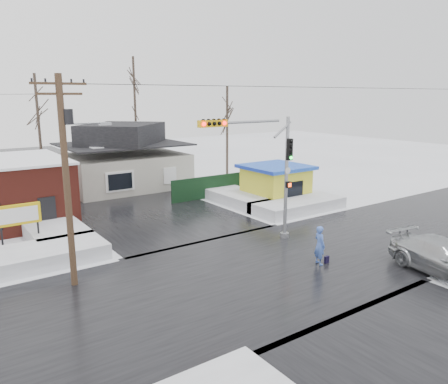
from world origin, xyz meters
TOP-DOWN VIEW (x-y plane):
  - ground at (0.00, 0.00)m, footprint 120.00×120.00m
  - road_ns at (0.00, 0.00)m, footprint 10.00×120.00m
  - road_ew at (0.00, 0.00)m, footprint 120.00×10.00m
  - snowbank_nw at (-9.00, 7.00)m, footprint 7.00×3.00m
  - snowbank_ne at (9.00, 7.00)m, footprint 7.00×3.00m
  - snowbank_nside_w at (-7.00, 12.00)m, footprint 3.00×8.00m
  - snowbank_nside_e at (7.00, 12.00)m, footprint 3.00×8.00m
  - traffic_signal at (2.43, 2.97)m, footprint 6.05×0.68m
  - utility_pole at (-7.93, 3.50)m, footprint 3.15×0.44m
  - marquee_sign at (-9.00, 9.49)m, footprint 2.20×0.21m
  - house at (2.00, 22.00)m, footprint 10.40×8.40m
  - kiosk at (9.50, 9.99)m, footprint 4.60×4.60m
  - fence at (6.50, 14.00)m, footprint 8.00×0.12m
  - tree_far_left at (-4.00, 26.00)m, footprint 3.00×3.00m
  - tree_far_mid at (6.00, 28.00)m, footprint 3.00×3.00m
  - tree_far_right at (12.00, 20.00)m, footprint 3.00×3.00m
  - pedestrian at (2.57, -1.02)m, footprint 0.60×0.79m
  - car at (6.35, -5.28)m, footprint 3.06×5.80m
  - shopping_bag at (2.98, -1.15)m, footprint 0.29×0.15m

SIDE VIEW (x-z plane):
  - ground at x=0.00m, z-range 0.00..0.00m
  - road_ns at x=0.00m, z-range 0.00..0.02m
  - road_ew at x=0.00m, z-range 0.00..0.02m
  - shopping_bag at x=2.98m, z-range 0.00..0.35m
  - snowbank_nw at x=-9.00m, z-range 0.00..0.80m
  - snowbank_ne at x=9.00m, z-range 0.00..0.80m
  - snowbank_nside_w at x=-7.00m, z-range 0.00..0.80m
  - snowbank_nside_e at x=7.00m, z-range 0.00..0.80m
  - car at x=6.35m, z-range 0.00..1.60m
  - fence at x=6.50m, z-range 0.00..1.80m
  - pedestrian at x=2.57m, z-range 0.00..1.94m
  - kiosk at x=9.50m, z-range 0.03..2.90m
  - marquee_sign at x=-9.00m, z-range 0.65..3.20m
  - house at x=2.00m, z-range -0.26..5.50m
  - traffic_signal at x=2.43m, z-range 1.04..8.04m
  - utility_pole at x=-7.93m, z-range 0.61..9.61m
  - tree_far_right at x=12.00m, z-range 2.66..11.66m
  - tree_far_left at x=-4.00m, z-range 2.95..12.95m
  - tree_far_mid at x=6.00m, z-range 3.54..15.54m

